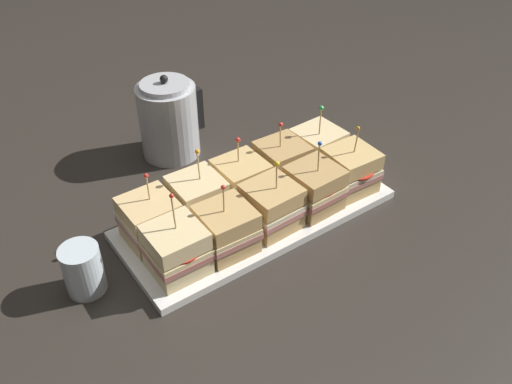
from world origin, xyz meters
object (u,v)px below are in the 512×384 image
at_px(sandwich_front_center, 272,206).
at_px(sandwich_back_center, 240,181).
at_px(serving_platter, 256,214).
at_px(sandwich_back_far_left, 150,220).
at_px(sandwich_front_left, 226,229).
at_px(drinking_glass, 83,270).
at_px(sandwich_back_far_right, 318,148).
at_px(sandwich_front_far_left, 177,250).
at_px(sandwich_front_far_right, 350,170).
at_px(kettle_steel, 169,119).
at_px(sandwich_back_left, 198,199).
at_px(sandwich_back_right, 282,163).
at_px(sandwich_front_right, 314,188).

xyz_separation_m(sandwich_front_center, sandwich_back_center, (-0.00, 0.11, -0.00)).
bearing_deg(serving_platter, sandwich_back_far_left, 166.36).
bearing_deg(sandwich_front_left, drinking_glass, 164.56).
distance_m(sandwich_back_far_left, sandwich_back_far_right, 0.45).
distance_m(sandwich_front_far_left, sandwich_back_far_left, 0.11).
height_order(serving_platter, sandwich_front_center, sandwich_front_center).
xyz_separation_m(sandwich_front_far_right, sandwich_back_center, (-0.23, 0.11, -0.00)).
height_order(sandwich_front_left, kettle_steel, kettle_steel).
relative_size(sandwich_back_left, sandwich_back_right, 1.07).
relative_size(sandwich_front_center, sandwich_back_center, 1.06).
bearing_deg(sandwich_front_center, kettle_steel, 94.09).
xyz_separation_m(sandwich_back_left, drinking_glass, (-0.27, -0.04, -0.02)).
xyz_separation_m(sandwich_front_right, kettle_steel, (-0.14, 0.40, 0.03)).
relative_size(sandwich_back_far_right, drinking_glass, 1.68).
bearing_deg(sandwich_back_far_left, sandwich_back_center, 0.77).
relative_size(sandwich_back_left, kettle_steel, 0.79).
bearing_deg(sandwich_front_center, sandwich_back_right, 45.03).
relative_size(sandwich_front_center, kettle_steel, 0.76).
relative_size(sandwich_back_right, kettle_steel, 0.74).
bearing_deg(sandwich_front_right, kettle_steel, 109.36).
bearing_deg(sandwich_front_center, serving_platter, 92.27).
xyz_separation_m(sandwich_front_far_left, kettle_steel, (0.20, 0.39, 0.03)).
xyz_separation_m(sandwich_back_center, drinking_glass, (-0.38, -0.04, -0.02)).
distance_m(sandwich_front_far_left, sandwich_front_center, 0.23).
relative_size(kettle_steel, drinking_glass, 2.14).
distance_m(sandwich_front_far_left, sandwich_front_left, 0.11).
bearing_deg(drinking_glass, sandwich_front_far_right, -6.70).
bearing_deg(sandwich_back_far_right, sandwich_front_far_left, -165.79).
bearing_deg(sandwich_front_right, sandwich_back_far_left, 161.49).
bearing_deg(sandwich_front_left, sandwich_back_far_left, 134.45).
height_order(sandwich_front_center, sandwich_back_far_right, sandwich_back_far_right).
bearing_deg(sandwich_back_center, drinking_glass, -173.80).
distance_m(sandwich_front_far_right, sandwich_back_far_right, 0.11).
bearing_deg(sandwich_back_far_left, kettle_steel, 55.01).
relative_size(sandwich_back_center, sandwich_back_right, 0.97).
xyz_separation_m(sandwich_back_left, sandwich_back_far_right, (0.34, 0.00, -0.00)).
relative_size(sandwich_front_center, sandwich_back_left, 0.96).
xyz_separation_m(sandwich_back_far_left, sandwich_back_left, (0.11, 0.00, 0.00)).
distance_m(serving_platter, sandwich_back_far_left, 0.24).
xyz_separation_m(sandwich_front_center, sandwich_back_far_right, (0.22, 0.11, -0.00)).
bearing_deg(sandwich_back_left, sandwich_back_center, 1.53).
bearing_deg(sandwich_front_far_right, sandwich_front_center, -179.92).
relative_size(sandwich_front_far_right, sandwich_back_far_right, 0.98).
distance_m(sandwich_back_left, sandwich_back_right, 0.23).
relative_size(sandwich_front_left, sandwich_back_center, 1.02).
xyz_separation_m(sandwich_back_far_left, sandwich_back_right, (0.34, 0.00, 0.00)).
xyz_separation_m(sandwich_front_far_left, sandwich_front_center, (0.23, -0.00, -0.00)).
bearing_deg(sandwich_front_far_left, sandwich_front_center, -0.16).
bearing_deg(sandwich_front_left, sandwich_back_far_right, 19.08).
bearing_deg(drinking_glass, sandwich_back_far_right, 4.00).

